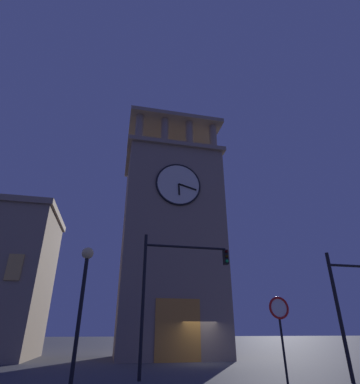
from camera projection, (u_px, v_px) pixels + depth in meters
ground_plane at (206, 364)px, 19.01m from camera, size 200.00×200.00×0.00m
clocktower at (170, 241)px, 26.51m from camera, size 8.90×7.22×23.40m
traffic_signal_near at (356, 294)px, 13.59m from camera, size 3.36×0.41×5.25m
traffic_signal_mid at (172, 279)px, 14.48m from camera, size 4.36×0.41×6.31m
street_lamp at (83, 286)px, 10.95m from camera, size 0.44×0.44×4.83m
no_horn_sign at (280, 316)px, 10.82m from camera, size 0.78×0.14×3.06m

